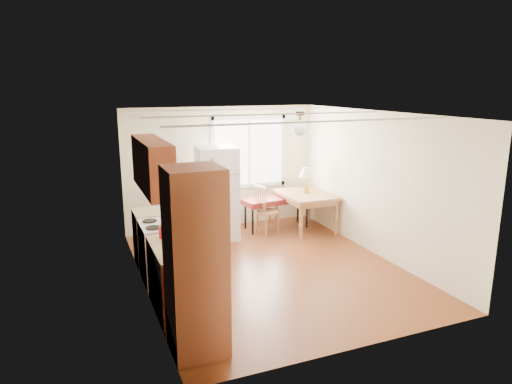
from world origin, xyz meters
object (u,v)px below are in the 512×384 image
refrigerator (217,193)px  chair (264,207)px  dining_table (306,198)px  bench (276,200)px

refrigerator → chair: refrigerator is taller
chair → dining_table: bearing=-13.9°
refrigerator → chair: (0.92, -0.17, -0.33)m
dining_table → chair: chair is taller
dining_table → chair: bearing=177.0°
refrigerator → bench: size_ratio=1.18×
bench → dining_table: dining_table is taller
bench → refrigerator: bearing=177.0°
refrigerator → bench: (1.31, 0.11, -0.29)m
refrigerator → chair: size_ratio=1.81×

